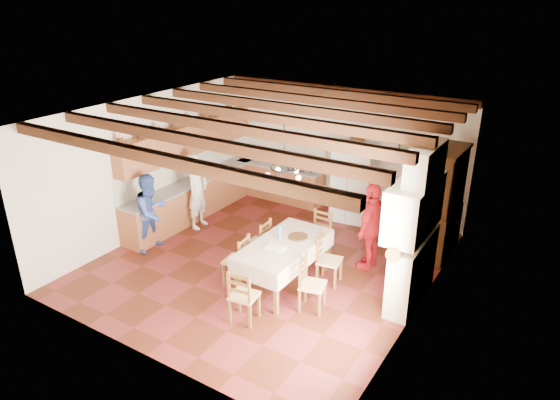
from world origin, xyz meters
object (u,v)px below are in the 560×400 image
object	(u,v)px
refrigerator	(354,183)
microwave	(301,163)
hutch	(444,203)
chair_left_far	(258,242)
chair_end_far	(318,235)
person_man	(197,191)
chair_right_far	(330,260)
chair_right_near	(313,284)
dining_table	(284,247)
chair_end_near	(244,295)
person_woman_red	(372,226)
chair_left_near	(236,259)
person_woman_blue	(152,212)

from	to	relation	value
refrigerator	microwave	size ratio (longest dim) A/B	3.02
hutch	chair_left_far	size ratio (longest dim) A/B	2.33
chair_end_far	person_man	bearing A→B (deg)	-174.21
refrigerator	chair_right_far	distance (m)	2.97
chair_right_near	microwave	world-z (taller)	microwave
refrigerator	person_man	size ratio (longest dim) A/B	1.04
refrigerator	dining_table	xyz separation A→B (m)	(0.14, -3.30, -0.14)
chair_right_far	chair_end_near	size ratio (longest dim) A/B	1.00
chair_end_far	microwave	world-z (taller)	microwave
hutch	person_woman_red	world-z (taller)	hutch
chair_left_near	person_woman_red	world-z (taller)	person_woman_red
chair_left_far	chair_end_near	xyz separation A→B (m)	(0.83, -1.62, 0.00)
person_woman_red	microwave	xyz separation A→B (m)	(-2.71, 2.05, 0.20)
chair_end_near	person_woman_red	distance (m)	2.89
chair_right_near	microwave	xyz separation A→B (m)	(-2.44, 3.87, 0.58)
chair_left_near	chair_end_near	bearing A→B (deg)	36.06
chair_left_far	chair_end_far	xyz separation A→B (m)	(0.84, 0.88, 0.00)
dining_table	chair_left_near	size ratio (longest dim) A/B	2.03
chair_end_near	hutch	bearing A→B (deg)	-126.44
chair_left_near	chair_right_far	size ratio (longest dim) A/B	1.00
chair_left_far	person_man	distance (m)	2.25
chair_left_near	person_woman_blue	size ratio (longest dim) A/B	0.59
chair_end_far	hutch	bearing A→B (deg)	36.93
dining_table	chair_left_far	xyz separation A→B (m)	(-0.80, 0.36, -0.28)
chair_left_near	chair_right_near	world-z (taller)	same
refrigerator	chair_left_far	size ratio (longest dim) A/B	1.87
hutch	person_man	world-z (taller)	hutch
chair_right_near	hutch	bearing A→B (deg)	-35.72
hutch	person_man	xyz separation A→B (m)	(-4.97, -1.58, -0.26)
dining_table	chair_end_near	bearing A→B (deg)	-88.73
chair_right_far	person_woman_red	xyz separation A→B (m)	(0.40, 0.93, 0.39)
refrigerator	chair_end_far	distance (m)	2.11
chair_left_near	chair_right_near	bearing A→B (deg)	83.50
hutch	chair_left_far	xyz separation A→B (m)	(-2.87, -2.28, -0.64)
chair_right_far	chair_end_near	world-z (taller)	same
refrigerator	chair_left_near	world-z (taller)	refrigerator
person_woman_blue	chair_right_far	bearing A→B (deg)	-81.95
hutch	chair_left_near	size ratio (longest dim) A/B	2.33
refrigerator	person_woman_blue	bearing A→B (deg)	-135.37
refrigerator	chair_left_far	xyz separation A→B (m)	(-0.67, -2.94, -0.42)
chair_right_near	dining_table	bearing A→B (deg)	50.07
dining_table	microwave	distance (m)	3.84
chair_left_far	person_woman_blue	bearing A→B (deg)	-77.99
hutch	chair_end_far	size ratio (longest dim) A/B	2.33
hutch	chair_end_far	bearing A→B (deg)	-143.15
person_woman_blue	dining_table	bearing A→B (deg)	-88.35
hutch	dining_table	size ratio (longest dim) A/B	1.15
chair_left_far	person_man	size ratio (longest dim) A/B	0.56
refrigerator	chair_left_near	bearing A→B (deg)	-105.66
chair_left_far	chair_end_far	bearing A→B (deg)	133.15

